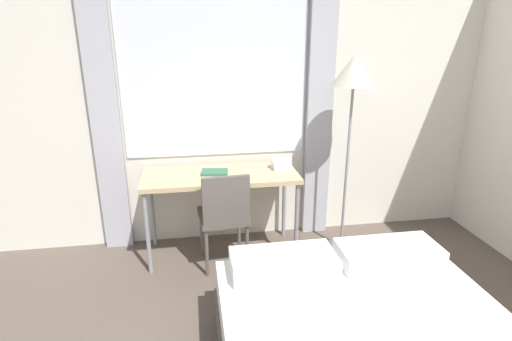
% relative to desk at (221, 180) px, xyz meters
% --- Properties ---
extents(wall_back_with_window, '(5.17, 0.13, 2.70)m').
position_rel_desk_xyz_m(wall_back_with_window, '(0.39, 0.36, 0.65)').
color(wall_back_with_window, silver).
rests_on(wall_back_with_window, ground_plane).
extents(desk, '(1.34, 0.56, 0.77)m').
position_rel_desk_xyz_m(desk, '(0.00, 0.00, 0.00)').
color(desk, tan).
rests_on(desk, ground_plane).
extents(desk_chair, '(0.43, 0.43, 0.87)m').
position_rel_desk_xyz_m(desk_chair, '(0.00, -0.24, -0.20)').
color(desk_chair, '#59514C').
rests_on(desk_chair, ground_plane).
extents(standing_lamp, '(0.37, 0.37, 1.76)m').
position_rel_desk_xyz_m(standing_lamp, '(1.11, -0.08, 0.83)').
color(standing_lamp, '#4C4C51').
rests_on(standing_lamp, ground_plane).
extents(telephone, '(0.18, 0.15, 0.10)m').
position_rel_desk_xyz_m(telephone, '(0.55, 0.05, 0.11)').
color(telephone, white).
rests_on(telephone, desk).
extents(book, '(0.25, 0.18, 0.02)m').
position_rel_desk_xyz_m(book, '(-0.05, 0.01, 0.08)').
color(book, '#33664C').
rests_on(book, desk).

